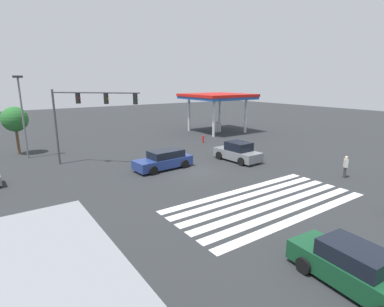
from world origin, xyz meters
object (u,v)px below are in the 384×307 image
at_px(pedestrian, 346,166).
at_px(fire_hydrant, 203,139).
at_px(car_1, 164,160).
at_px(car_0, 238,152).
at_px(traffic_signal_mast, 83,109).
at_px(car_2, 356,269).
at_px(tree_corner_b, 15,119).
at_px(street_light_pole_a, 22,109).

height_order(pedestrian, fire_hydrant, pedestrian).
xyz_separation_m(car_1, fire_hydrant, (9.14, 6.84, -0.32)).
bearing_deg(car_0, traffic_signal_mast, 58.91).
distance_m(traffic_signal_mast, car_2, 21.75).
bearing_deg(traffic_signal_mast, fire_hydrant, 54.17).
height_order(traffic_signal_mast, fire_hydrant, traffic_signal_mast).
bearing_deg(car_1, traffic_signal_mast, -47.27).
distance_m(car_1, fire_hydrant, 11.42).
bearing_deg(car_1, pedestrian, 131.45).
bearing_deg(car_0, car_1, 73.67).
bearing_deg(pedestrian, traffic_signal_mast, -0.77).
height_order(traffic_signal_mast, pedestrian, traffic_signal_mast).
height_order(traffic_signal_mast, tree_corner_b, traffic_signal_mast).
xyz_separation_m(traffic_signal_mast, car_0, (11.63, -6.14, -4.01)).
distance_m(car_0, car_2, 17.25).
bearing_deg(car_2, fire_hydrant, 159.19).
height_order(car_0, pedestrian, car_0).
bearing_deg(pedestrian, car_1, -1.19).
relative_size(tree_corner_b, fire_hydrant, 5.45).
bearing_deg(traffic_signal_mast, tree_corner_b, 163.80).
bearing_deg(tree_corner_b, street_light_pole_a, -76.75).
height_order(tree_corner_b, fire_hydrant, tree_corner_b).
relative_size(car_0, tree_corner_b, 0.97).
xyz_separation_m(pedestrian, fire_hydrant, (-0.81, 16.59, -0.50)).
xyz_separation_m(car_0, street_light_pole_a, (-15.51, 11.97, 3.75)).
relative_size(car_0, fire_hydrant, 5.28).
xyz_separation_m(car_1, pedestrian, (9.95, -9.75, 0.18)).
distance_m(car_2, tree_corner_b, 30.21).
relative_size(car_0, street_light_pole_a, 0.60).
bearing_deg(car_1, car_0, 162.78).
height_order(traffic_signal_mast, street_light_pole_a, street_light_pole_a).
relative_size(pedestrian, street_light_pole_a, 0.22).
bearing_deg(traffic_signal_mast, car_2, -36.66).
height_order(car_0, car_1, car_0).
height_order(car_1, street_light_pole_a, street_light_pole_a).
height_order(car_0, fire_hydrant, car_0).
bearing_deg(fire_hydrant, pedestrian, -87.21).
relative_size(pedestrian, fire_hydrant, 1.94).
bearing_deg(car_2, car_0, 154.57).
distance_m(street_light_pole_a, fire_hydrant, 18.72).
distance_m(car_0, pedestrian, 8.79).
distance_m(car_0, fire_hydrant, 8.75).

